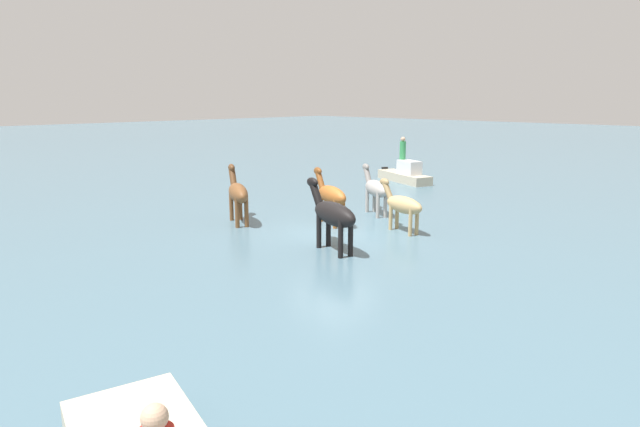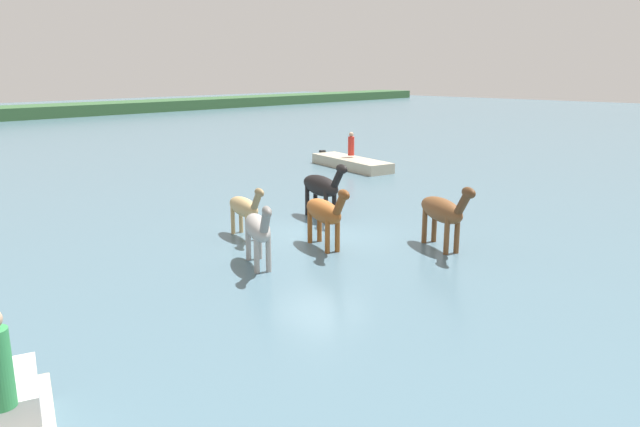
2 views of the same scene
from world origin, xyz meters
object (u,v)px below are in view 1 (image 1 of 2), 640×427
(boat_tender_starboard, at_px, (405,176))
(person_watcher_seated, at_px, (403,149))
(horse_rear_stallion, at_px, (331,195))
(horse_mid_herd, at_px, (238,193))
(horse_gray_outer, at_px, (376,188))
(horse_chestnut_trailing, at_px, (402,205))
(horse_lead, at_px, (333,214))

(boat_tender_starboard, distance_m, person_watcher_seated, 1.44)
(horse_rear_stallion, relative_size, horse_mid_herd, 0.98)
(horse_rear_stallion, bearing_deg, horse_gray_outer, -71.71)
(horse_rear_stallion, xyz_separation_m, horse_chestnut_trailing, (-0.84, 2.45, -0.12))
(person_watcher_seated, bearing_deg, horse_lead, 27.96)
(horse_chestnut_trailing, bearing_deg, horse_lead, 102.85)
(horse_chestnut_trailing, xyz_separation_m, person_watcher_seated, (-9.04, -6.61, 0.79))
(horse_rear_stallion, xyz_separation_m, horse_gray_outer, (-2.35, 0.10, -0.03))
(horse_chestnut_trailing, bearing_deg, horse_gray_outer, -18.46)
(horse_chestnut_trailing, distance_m, horse_gray_outer, 2.79)
(horse_mid_herd, distance_m, boat_tender_starboard, 12.07)
(horse_mid_herd, relative_size, boat_tender_starboard, 0.63)
(horse_rear_stallion, height_order, horse_mid_herd, horse_mid_herd)
(horse_gray_outer, bearing_deg, boat_tender_starboard, -32.46)
(person_watcher_seated, bearing_deg, boat_tender_starboard, 66.27)
(horse_mid_herd, xyz_separation_m, horse_gray_outer, (-4.55, 2.54, -0.09))
(boat_tender_starboard, bearing_deg, horse_mid_herd, -63.36)
(horse_mid_herd, bearing_deg, boat_tender_starboard, -56.47)
(horse_rear_stallion, distance_m, boat_tender_starboard, 10.52)
(horse_mid_herd, height_order, boat_tender_starboard, horse_mid_herd)
(horse_lead, relative_size, person_watcher_seated, 2.17)
(horse_chestnut_trailing, height_order, person_watcher_seated, person_watcher_seated)
(horse_gray_outer, relative_size, person_watcher_seated, 1.86)
(horse_lead, xyz_separation_m, person_watcher_seated, (-12.30, -6.53, 0.60))
(horse_rear_stallion, xyz_separation_m, boat_tender_starboard, (-9.76, -3.87, -0.74))
(boat_tender_starboard, relative_size, person_watcher_seated, 3.24)
(horse_mid_herd, bearing_deg, horse_rear_stallion, -111.23)
(horse_rear_stallion, height_order, horse_lead, horse_lead)
(horse_mid_herd, xyz_separation_m, horse_chestnut_trailing, (-3.04, 4.89, -0.17))
(horse_rear_stallion, height_order, horse_gray_outer, horse_rear_stallion)
(horse_mid_herd, height_order, horse_chestnut_trailing, horse_mid_herd)
(horse_chestnut_trailing, height_order, horse_gray_outer, horse_gray_outer)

